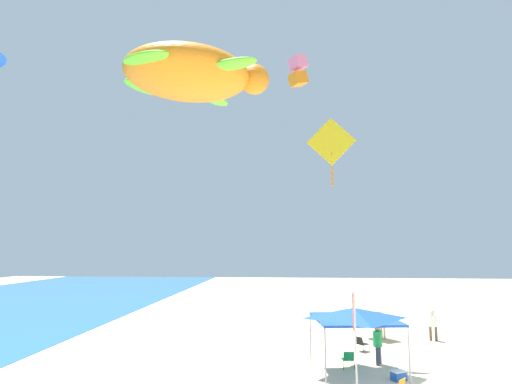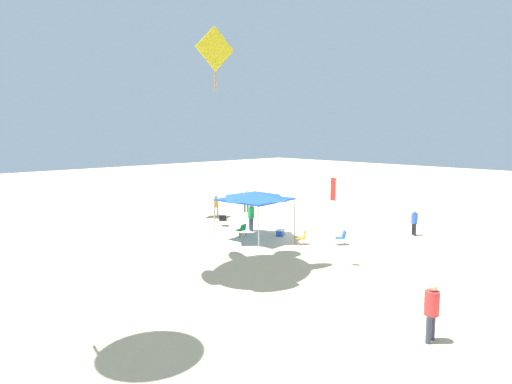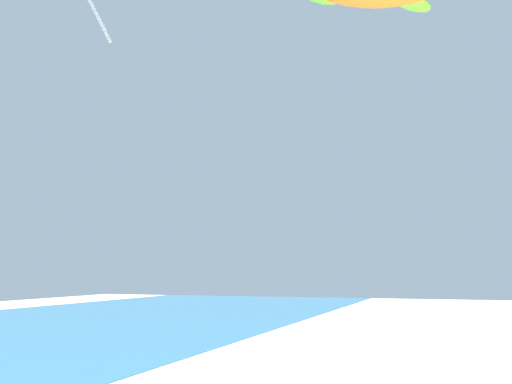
{
  "view_description": "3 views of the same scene",
  "coord_description": "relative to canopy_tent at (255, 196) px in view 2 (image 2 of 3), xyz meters",
  "views": [
    {
      "loc": [
        -17.22,
        6.24,
        5.68
      ],
      "look_at": [
        -0.94,
        7.49,
        7.94
      ],
      "focal_mm": 28.17,
      "sensor_mm": 36.0,
      "label": 1
    },
    {
      "loc": [
        -17.76,
        21.88,
        6.52
      ],
      "look_at": [
        2.62,
        2.43,
        2.75
      ],
      "focal_mm": 31.92,
      "sensor_mm": 36.0,
      "label": 2
    },
    {
      "loc": [
        -18.35,
        8.65,
        3.75
      ],
      "look_at": [
        -0.94,
        14.67,
        6.18
      ],
      "focal_mm": 41.33,
      "sensor_mm": 36.0,
      "label": 3
    }
  ],
  "objects": [
    {
      "name": "person_by_tent",
      "position": [
        1.8,
        -1.36,
        -1.56
      ],
      "size": [
        0.47,
        0.44,
        1.87
      ],
      "rotation": [
        0.0,
        0.0,
        5.86
      ],
      "color": "#33384C",
      "rests_on": "ground"
    },
    {
      "name": "person_near_umbrella",
      "position": [
        -6.23,
        -7.93,
        -1.68
      ],
      "size": [
        0.4,
        0.4,
        1.67
      ],
      "rotation": [
        0.0,
        0.0,
        2.47
      ],
      "color": "black",
      "rests_on": "ground"
    },
    {
      "name": "canopy_tent",
      "position": [
        0.0,
        0.0,
        0.0
      ],
      "size": [
        3.91,
        3.94,
        2.94
      ],
      "rotation": [
        0.0,
        0.0,
        0.12
      ],
      "color": "#B7B7BC",
      "rests_on": "ground"
    },
    {
      "name": "person_beachcomber",
      "position": [
        -13.68,
        5.44,
        -1.53
      ],
      "size": [
        0.46,
        0.51,
        1.92
      ],
      "rotation": [
        0.0,
        0.0,
        4.83
      ],
      "color": "#33384C",
      "rests_on": "ground"
    },
    {
      "name": "folding_chair_facing_ocean",
      "position": [
        -4.48,
        -2.65,
        -2.18
      ],
      "size": [
        0.78,
        0.81,
        0.82
      ],
      "rotation": [
        0.0,
        0.0,
        2.51
      ],
      "color": "black",
      "rests_on": "ground"
    },
    {
      "name": "banner_flag",
      "position": [
        -6.71,
        1.07,
        -0.02
      ],
      "size": [
        0.36,
        0.06,
        4.41
      ],
      "color": "silver",
      "rests_on": "ground"
    },
    {
      "name": "folding_chair_near_cooler",
      "position": [
        4.23,
        -0.99,
        -2.18
      ],
      "size": [
        0.8,
        0.81,
        0.82
      ],
      "rotation": [
        0.0,
        0.0,
        0.71
      ],
      "color": "black",
      "rests_on": "ground"
    },
    {
      "name": "ground",
      "position": [
        -1.91,
        -3.2,
        -2.71
      ],
      "size": [
        120.0,
        120.0,
        0.1
      ],
      "primitive_type": "cube",
      "color": "beige"
    },
    {
      "name": "kite_diamond_yellow",
      "position": [
        3.06,
        0.49,
        8.77
      ],
      "size": [
        0.4,
        2.74,
        3.93
      ],
      "rotation": [
        0.0,
        0.0,
        4.56
      ],
      "color": "yellow"
    },
    {
      "name": "cooler_box",
      "position": [
        -0.52,
        -1.71,
        -2.46
      ],
      "size": [
        0.66,
        0.74,
        0.4
      ],
      "color": "blue",
      "rests_on": "ground"
    },
    {
      "name": "person_watching_sky",
      "position": [
        7.21,
        -5.88,
        -1.57
      ],
      "size": [
        0.44,
        0.49,
        1.85
      ],
      "rotation": [
        0.0,
        0.0,
        1.56
      ],
      "color": "brown",
      "rests_on": "ground"
    },
    {
      "name": "person_kite_handler",
      "position": [
        7.37,
        -2.89,
        -1.72
      ],
      "size": [
        0.39,
        0.38,
        1.59
      ],
      "rotation": [
        0.0,
        0.0,
        3.61
      ],
      "color": "#C6B28C",
      "rests_on": "ground"
    },
    {
      "name": "folding_chair_left_of_tent",
      "position": [
        1.02,
        0.21,
        -2.18
      ],
      "size": [
        0.67,
        0.58,
        0.82
      ],
      "rotation": [
        0.0,
        0.0,
        1.65
      ],
      "color": "black",
      "rests_on": "ground"
    },
    {
      "name": "folding_chair_right_of_tent",
      "position": [
        -2.87,
        -1.03,
        -2.18
      ],
      "size": [
        0.8,
        0.81,
        0.82
      ],
      "rotation": [
        0.0,
        0.0,
        2.44
      ],
      "color": "black",
      "rests_on": "ground"
    }
  ]
}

